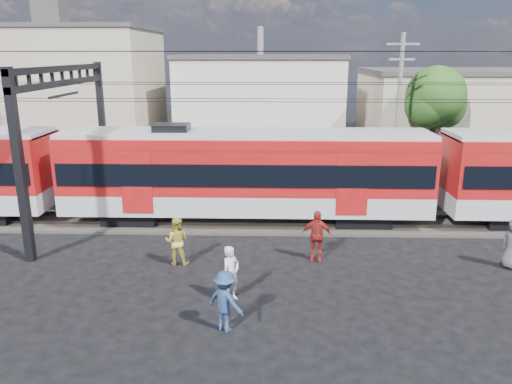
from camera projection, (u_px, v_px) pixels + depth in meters
ground at (307, 311)px, 14.89m from camera, size 120.00×120.00×0.00m
track_bed at (295, 222)px, 22.58m from camera, size 70.00×3.40×0.12m
rail_near at (296, 225)px, 21.82m from camera, size 70.00×0.12×0.12m
rail_far at (294, 214)px, 23.27m from camera, size 70.00×0.12×0.12m
commuter_train at (250, 171)px, 22.00m from camera, size 50.30×3.08×4.17m
catenary at (96, 108)px, 21.46m from camera, size 70.00×9.30×7.52m
building_west at (59, 91)px, 37.23m from camera, size 14.28×10.20×9.30m
building_midwest at (260, 102)px, 39.95m from camera, size 12.24×12.24×7.30m
building_mideast at (476, 113)px, 36.73m from camera, size 16.32×10.20×6.30m
utility_pole_mid at (398, 107)px, 27.93m from camera, size 1.80×0.24×8.50m
tree_near at (438, 99)px, 30.78m from camera, size 3.82×3.64×6.72m
pedestrian_a at (231, 274)px, 15.34m from camera, size 0.74×0.77×1.78m
pedestrian_b at (177, 241)px, 17.99m from camera, size 0.89×0.71×1.78m
pedestrian_c at (225, 301)px, 13.66m from camera, size 1.31×1.15×1.76m
pedestrian_d at (316, 236)px, 18.30m from camera, size 1.19×0.63×1.94m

